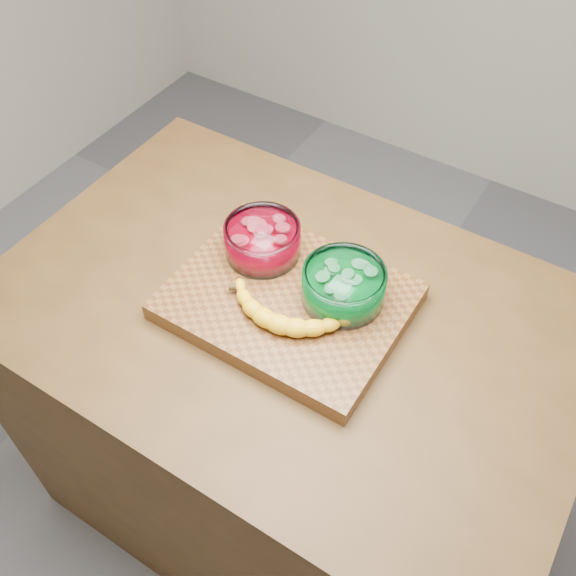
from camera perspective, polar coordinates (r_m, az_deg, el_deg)
The scene contains 6 objects.
ground at distance 2.06m, azimuth 0.00°, elevation -17.68°, with size 3.50×3.50×0.00m, color #5D5D62.
counter at distance 1.66m, azimuth 0.00°, elevation -11.58°, with size 1.20×0.80×0.90m, color #4C3116.
cutting_board at distance 1.27m, azimuth 0.00°, elevation -1.18°, with size 0.45×0.35×0.04m, color brown.
bowl_red at distance 1.31m, azimuth -2.28°, elevation 4.26°, with size 0.16×0.16×0.07m.
bowl_green at distance 1.23m, azimuth 4.96°, elevation 0.19°, with size 0.16×0.16×0.07m.
banana at distance 1.21m, azimuth -0.23°, elevation -1.84°, with size 0.27×0.14×0.04m, color yellow, non-canonical shape.
Camera 1 is at (0.43, -0.69, 1.90)m, focal length 40.00 mm.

